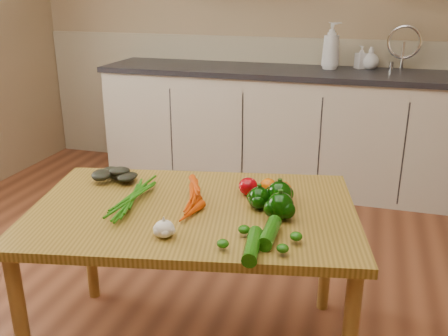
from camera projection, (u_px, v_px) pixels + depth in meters
room at (147, 52)px, 1.80m from camera, size 4.04×5.04×2.64m
counter_run at (289, 127)px, 3.83m from camera, size 2.84×0.64×1.14m
table at (194, 225)px, 1.95m from camera, size 1.38×1.03×0.67m
soap_bottle_a at (331, 46)px, 3.63m from camera, size 0.15×0.14×0.33m
soap_bottle_b at (361, 57)px, 3.68m from camera, size 0.10×0.10×0.16m
soap_bottle_c at (371, 58)px, 3.66m from camera, size 0.13×0.13×0.16m
carrot_bunch at (173, 198)px, 1.93m from camera, size 0.26×0.22×0.06m
leafy_greens at (117, 171)px, 2.18m from camera, size 0.18×0.16×0.09m
garlic_bulb at (164, 229)px, 1.69m from camera, size 0.07×0.07×0.06m
pepper_a at (259, 198)px, 1.90m from camera, size 0.09×0.09×0.09m
pepper_b at (279, 194)px, 1.92m from camera, size 0.10×0.10×0.10m
pepper_c at (280, 206)px, 1.81m from camera, size 0.10×0.10×0.10m
tomato_a at (248, 186)px, 2.03m from camera, size 0.08×0.08×0.07m
tomato_b at (268, 186)px, 2.05m from camera, size 0.07×0.07×0.06m
tomato_c at (282, 190)px, 1.99m from camera, size 0.08×0.08×0.08m
zucchini_a at (270, 233)px, 1.67m from camera, size 0.05×0.18×0.05m
zucchini_b at (252, 246)px, 1.59m from camera, size 0.07×0.20×0.05m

